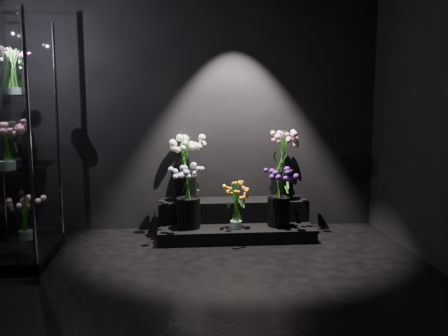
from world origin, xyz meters
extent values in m
plane|color=black|center=(0.00, 0.00, 0.00)|extent=(4.00, 4.00, 0.00)
plane|color=black|center=(0.00, 2.00, 1.40)|extent=(4.00, 0.00, 4.00)
plane|color=black|center=(0.00, -2.00, 1.40)|extent=(4.00, 0.00, 4.00)
cube|color=black|center=(0.37, 1.60, 0.07)|extent=(1.61, 0.72, 0.13)
cube|color=black|center=(0.37, 1.78, 0.25)|extent=(1.61, 0.36, 0.22)
cube|color=black|center=(-1.68, 1.06, 0.05)|extent=(0.59, 0.99, 0.10)
cube|color=white|center=(-1.68, 1.06, 0.84)|extent=(0.53, 0.93, 0.01)
cube|color=white|center=(-1.68, 1.06, 1.49)|extent=(0.53, 0.93, 0.01)
cylinder|color=white|center=(0.36, 1.42, 0.25)|extent=(0.13, 0.13, 0.22)
cylinder|color=black|center=(-0.12, 1.48, 0.29)|extent=(0.24, 0.24, 0.31)
cylinder|color=black|center=(0.82, 1.47, 0.29)|extent=(0.23, 0.23, 0.31)
cylinder|color=black|center=(-0.16, 1.78, 0.51)|extent=(0.25, 0.25, 0.30)
cylinder|color=black|center=(0.91, 1.75, 0.52)|extent=(0.24, 0.24, 0.33)
cylinder|color=white|center=(-1.68, 0.87, 0.96)|extent=(0.14, 0.14, 0.22)
cylinder|color=white|center=(-1.68, 1.17, 1.58)|extent=(0.12, 0.12, 0.19)
cylinder|color=white|center=(-1.70, 1.32, 0.23)|extent=(0.15, 0.15, 0.26)
camera|label=1|loc=(-0.20, -3.53, 1.49)|focal=40.00mm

